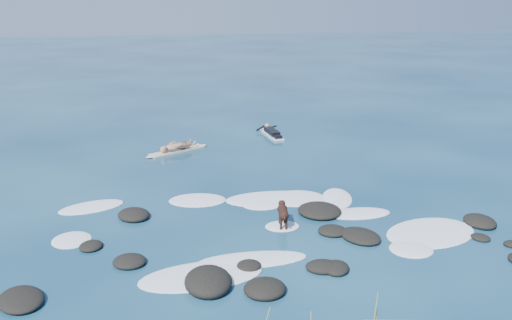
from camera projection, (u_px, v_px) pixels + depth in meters
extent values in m
plane|color=#0A2642|center=(265.00, 222.00, 18.54)|extent=(160.00, 160.00, 0.00)
cylinder|color=olive|center=(374.00, 320.00, 11.70)|extent=(0.14, 0.09, 1.24)
ellipsoid|color=black|center=(320.00, 211.00, 19.22)|extent=(1.82, 1.86, 0.38)
ellipsoid|color=black|center=(480.00, 221.00, 18.35)|extent=(0.97, 1.21, 0.35)
ellipsoid|color=black|center=(249.00, 266.00, 15.49)|extent=(0.92, 0.93, 0.21)
ellipsoid|color=black|center=(481.00, 238.00, 17.27)|extent=(0.70, 0.76, 0.17)
ellipsoid|color=black|center=(265.00, 289.00, 14.21)|extent=(1.41, 1.40, 0.39)
ellipsoid|color=black|center=(336.00, 268.00, 15.32)|extent=(0.98, 1.07, 0.27)
ellipsoid|color=black|center=(21.00, 300.00, 13.75)|extent=(1.53, 1.70, 0.31)
ellipsoid|color=black|center=(333.00, 231.00, 17.69)|extent=(1.10, 1.07, 0.27)
ellipsoid|color=black|center=(130.00, 261.00, 15.69)|extent=(1.24, 1.22, 0.29)
ellipsoid|color=black|center=(361.00, 236.00, 17.29)|extent=(1.52, 1.68, 0.30)
ellipsoid|color=black|center=(323.00, 267.00, 15.38)|extent=(1.05, 0.89, 0.30)
ellipsoid|color=black|center=(91.00, 246.00, 16.67)|extent=(0.83, 0.90, 0.23)
ellipsoid|color=black|center=(208.00, 282.00, 14.49)|extent=(1.27, 1.62, 0.53)
ellipsoid|color=black|center=(317.00, 268.00, 15.40)|extent=(0.80, 0.89, 0.16)
ellipsoid|color=black|center=(134.00, 215.00, 18.88)|extent=(1.44, 1.52, 0.36)
ellipsoid|color=white|center=(297.00, 198.00, 20.59)|extent=(2.09, 1.73, 0.12)
ellipsoid|color=white|center=(276.00, 199.00, 20.53)|extent=(3.73, 1.91, 0.12)
ellipsoid|color=white|center=(252.00, 260.00, 15.92)|extent=(3.15, 1.05, 0.12)
ellipsoid|color=white|center=(411.00, 249.00, 16.56)|extent=(1.34, 1.28, 0.12)
ellipsoid|color=white|center=(72.00, 240.00, 17.18)|extent=(1.18, 1.28, 0.12)
ellipsoid|color=white|center=(262.00, 205.00, 20.00)|extent=(1.46, 1.15, 0.12)
ellipsoid|color=white|center=(197.00, 200.00, 20.41)|extent=(2.22, 1.68, 0.12)
ellipsoid|color=white|center=(337.00, 198.00, 20.62)|extent=(1.55, 2.32, 0.12)
ellipsoid|color=white|center=(201.00, 276.00, 15.02)|extent=(3.53, 2.02, 0.12)
ellipsoid|color=white|center=(358.00, 214.00, 19.20)|extent=(2.23, 1.08, 0.12)
ellipsoid|color=white|center=(91.00, 207.00, 19.77)|extent=(2.53, 1.88, 0.12)
ellipsoid|color=white|center=(431.00, 233.00, 17.69)|extent=(3.65, 3.07, 0.12)
ellipsoid|color=white|center=(282.00, 226.00, 18.17)|extent=(1.10, 0.90, 0.12)
cube|color=beige|center=(177.00, 151.00, 26.48)|extent=(2.68, 1.94, 0.09)
ellipsoid|color=beige|center=(201.00, 146.00, 27.36)|extent=(0.64, 0.56, 0.10)
ellipsoid|color=beige|center=(151.00, 157.00, 25.59)|extent=(0.64, 0.56, 0.10)
imported|color=tan|center=(176.00, 131.00, 26.20)|extent=(0.71, 0.79, 1.81)
cube|color=white|center=(272.00, 135.00, 29.41)|extent=(0.80, 2.38, 0.09)
ellipsoid|color=white|center=(265.00, 130.00, 30.48)|extent=(0.34, 0.54, 0.09)
cube|color=black|center=(272.00, 132.00, 29.36)|extent=(0.59, 1.47, 0.23)
sphere|color=tan|center=(267.00, 126.00, 30.08)|extent=(0.27, 0.27, 0.24)
cylinder|color=black|center=(261.00, 128.00, 30.19)|extent=(0.56, 0.37, 0.26)
cylinder|color=black|center=(271.00, 127.00, 30.35)|extent=(0.59, 0.26, 0.26)
cube|color=black|center=(277.00, 136.00, 28.64)|extent=(0.43, 0.62, 0.15)
cylinder|color=black|center=(283.00, 212.00, 17.92)|extent=(0.39, 0.67, 0.30)
sphere|color=black|center=(282.00, 209.00, 18.19)|extent=(0.36, 0.36, 0.32)
sphere|color=black|center=(284.00, 216.00, 17.65)|extent=(0.33, 0.33, 0.29)
sphere|color=black|center=(282.00, 204.00, 18.34)|extent=(0.26, 0.26, 0.23)
cone|color=black|center=(281.00, 203.00, 18.47)|extent=(0.14, 0.16, 0.12)
cone|color=black|center=(280.00, 201.00, 18.30)|extent=(0.12, 0.09, 0.11)
cone|color=black|center=(284.00, 201.00, 18.30)|extent=(0.12, 0.09, 0.11)
cylinder|color=black|center=(280.00, 219.00, 18.22)|extent=(0.09, 0.09, 0.41)
cylinder|color=black|center=(285.00, 219.00, 18.23)|extent=(0.09, 0.09, 0.41)
cylinder|color=black|center=(281.00, 225.00, 17.80)|extent=(0.09, 0.09, 0.41)
cylinder|color=black|center=(286.00, 225.00, 17.81)|extent=(0.09, 0.09, 0.41)
cylinder|color=black|center=(284.00, 216.00, 17.50)|extent=(0.09, 0.30, 0.18)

